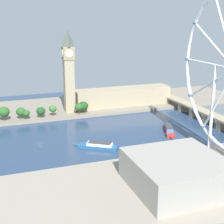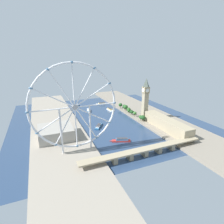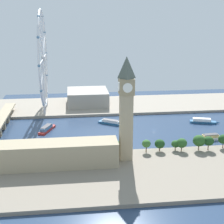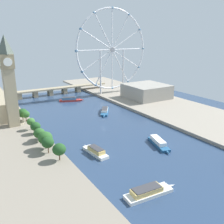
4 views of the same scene
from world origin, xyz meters
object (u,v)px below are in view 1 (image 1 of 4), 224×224
at_px(tour_boat_1, 169,130).
at_px(tour_boat_5, 98,146).
at_px(clock_tower, 69,70).
at_px(river_bridge, 208,115).
at_px(riverside_hall, 177,172).
at_px(parliament_block, 123,96).

distance_m(tour_boat_1, tour_boat_5, 73.09).
distance_m(clock_tower, river_bridge, 148.45).
bearing_deg(tour_boat_1, river_bridge, 123.89).
bearing_deg(clock_tower, riverside_hall, 6.95).
bearing_deg(clock_tower, tour_boat_5, -0.53).
relative_size(river_bridge, tour_boat_5, 5.48).
height_order(riverside_hall, tour_boat_1, riverside_hall).
distance_m(parliament_block, river_bridge, 101.36).
bearing_deg(tour_boat_1, riverside_hall, -5.88).
xyz_separation_m(clock_tower, parliament_block, (-7.03, 63.36, -34.69)).
relative_size(tour_boat_1, tour_boat_5, 1.00).
bearing_deg(tour_boat_1, clock_tower, -120.20).
bearing_deg(river_bridge, riverside_hall, -42.56).
bearing_deg(tour_boat_5, clock_tower, -57.25).
bearing_deg(clock_tower, parliament_block, 96.33).
distance_m(parliament_block, tour_boat_1, 95.65).
height_order(clock_tower, riverside_hall, clock_tower).
bearing_deg(riverside_hall, parliament_block, 167.87).
relative_size(clock_tower, riverside_hall, 1.60).
height_order(tour_boat_1, tour_boat_5, tour_boat_1).
bearing_deg(parliament_block, river_bridge, 34.69).
height_order(riverside_hall, tour_boat_5, riverside_hall).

